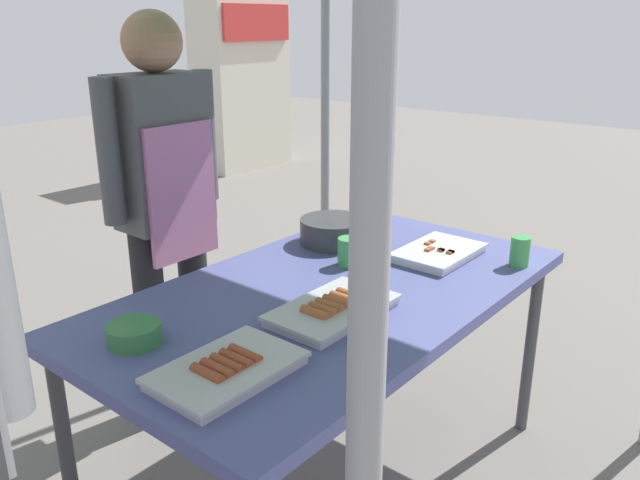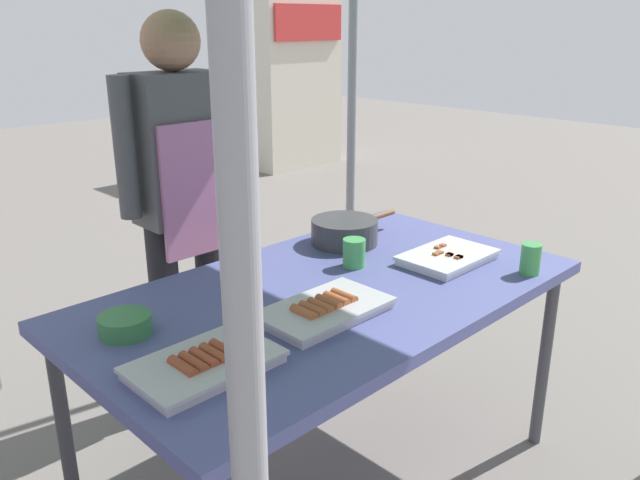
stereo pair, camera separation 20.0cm
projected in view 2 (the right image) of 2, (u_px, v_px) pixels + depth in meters
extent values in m
cube|color=#4C518C|center=(331.00, 294.00, 2.03)|extent=(1.60, 0.90, 0.04)
cylinder|color=#3F3F44|center=(544.00, 360.00, 2.37)|extent=(0.04, 0.04, 0.71)
cylinder|color=#3F3F44|center=(66.00, 441.00, 1.92)|extent=(0.04, 0.04, 0.71)
cylinder|color=#3F3F44|center=(384.00, 299.00, 2.90)|extent=(0.04, 0.04, 0.71)
cylinder|color=gray|center=(248.00, 443.00, 0.74)|extent=(0.04, 0.04, 2.18)
cylinder|color=gray|center=(352.00, 122.00, 3.08)|extent=(0.04, 0.04, 2.18)
cube|color=#ADADB2|center=(325.00, 312.00, 1.83)|extent=(0.37, 0.21, 0.02)
cube|color=#ADADB2|center=(325.00, 307.00, 1.82)|extent=(0.38, 0.22, 0.01)
cylinder|color=#9E512D|center=(304.00, 313.00, 1.77)|extent=(0.03, 0.09, 0.03)
cylinder|color=#9E512D|center=(312.00, 310.00, 1.79)|extent=(0.03, 0.09, 0.03)
cylinder|color=#9E512D|center=(321.00, 306.00, 1.81)|extent=(0.03, 0.09, 0.03)
cylinder|color=#9E512D|center=(329.00, 303.00, 1.83)|extent=(0.03, 0.09, 0.03)
cylinder|color=#9E512D|center=(336.00, 300.00, 1.85)|extent=(0.03, 0.09, 0.03)
cylinder|color=#9E512D|center=(344.00, 296.00, 1.87)|extent=(0.03, 0.09, 0.03)
cube|color=silver|center=(448.00, 259.00, 2.24)|extent=(0.32, 0.21, 0.02)
cube|color=silver|center=(448.00, 255.00, 2.24)|extent=(0.33, 0.23, 0.01)
cylinder|color=tan|center=(461.00, 257.00, 2.20)|extent=(0.21, 0.01, 0.01)
cube|color=#9E512D|center=(459.00, 258.00, 2.19)|extent=(0.02, 0.02, 0.02)
cube|color=#9E512D|center=(458.00, 259.00, 2.19)|extent=(0.02, 0.02, 0.02)
cube|color=#9E512D|center=(459.00, 258.00, 2.19)|extent=(0.02, 0.02, 0.02)
cylinder|color=tan|center=(452.00, 255.00, 2.22)|extent=(0.21, 0.01, 0.01)
cube|color=#9E512D|center=(449.00, 256.00, 2.21)|extent=(0.02, 0.02, 0.02)
cube|color=#9E512D|center=(449.00, 256.00, 2.21)|extent=(0.02, 0.02, 0.02)
cube|color=#9E512D|center=(450.00, 256.00, 2.21)|extent=(0.02, 0.02, 0.02)
cylinder|color=tan|center=(444.00, 252.00, 2.25)|extent=(0.21, 0.01, 0.01)
cube|color=#9E512D|center=(436.00, 255.00, 2.22)|extent=(0.02, 0.02, 0.02)
cube|color=#9E512D|center=(440.00, 254.00, 2.23)|extent=(0.02, 0.02, 0.02)
cylinder|color=tan|center=(435.00, 250.00, 2.27)|extent=(0.21, 0.01, 0.01)
cube|color=#9E512D|center=(437.00, 249.00, 2.28)|extent=(0.02, 0.02, 0.02)
cube|color=#9E512D|center=(443.00, 247.00, 2.30)|extent=(0.02, 0.02, 0.02)
cube|color=#ADADB2|center=(205.00, 367.00, 1.54)|extent=(0.34, 0.22, 0.02)
cube|color=#ADADB2|center=(204.00, 361.00, 1.54)|extent=(0.35, 0.23, 0.01)
cylinder|color=brown|center=(183.00, 367.00, 1.49)|extent=(0.03, 0.10, 0.03)
cylinder|color=brown|center=(194.00, 363.00, 1.51)|extent=(0.03, 0.10, 0.03)
cylinder|color=brown|center=(204.00, 358.00, 1.53)|extent=(0.03, 0.10, 0.03)
cylinder|color=brown|center=(214.00, 354.00, 1.55)|extent=(0.03, 0.10, 0.03)
cylinder|color=brown|center=(224.00, 350.00, 1.57)|extent=(0.03, 0.10, 0.03)
cylinder|color=#38383A|center=(344.00, 231.00, 2.41)|extent=(0.25, 0.25, 0.09)
cylinder|color=brown|center=(380.00, 216.00, 2.54)|extent=(0.16, 0.02, 0.02)
cylinder|color=#386B33|center=(345.00, 222.00, 2.40)|extent=(0.23, 0.23, 0.01)
cylinder|color=#33723F|center=(125.00, 325.00, 1.72)|extent=(0.14, 0.14, 0.05)
cylinder|color=#3F994C|center=(531.00, 259.00, 2.12)|extent=(0.07, 0.07, 0.10)
cylinder|color=#3F994C|center=(354.00, 253.00, 2.19)|extent=(0.08, 0.08, 0.10)
cylinder|color=black|center=(167.00, 320.00, 2.59)|extent=(0.12, 0.12, 0.80)
cylinder|color=black|center=(212.00, 304.00, 2.74)|extent=(0.12, 0.12, 0.80)
cube|color=#4C4C51|center=(178.00, 148.00, 2.44)|extent=(0.34, 0.20, 0.57)
cube|color=#B26B9E|center=(197.00, 190.00, 2.41)|extent=(0.30, 0.02, 0.51)
cylinder|color=#4C4C51|center=(125.00, 149.00, 2.29)|extent=(0.08, 0.08, 0.51)
cylinder|color=#4C4C51|center=(225.00, 134.00, 2.58)|extent=(0.08, 0.08, 0.51)
sphere|color=#9E7256|center=(171.00, 41.00, 2.31)|extent=(0.22, 0.22, 0.22)
cube|color=beige|center=(292.00, 78.00, 6.96)|extent=(1.04, 0.50, 1.92)
cube|color=red|center=(309.00, 23.00, 6.59)|extent=(0.93, 0.03, 0.36)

